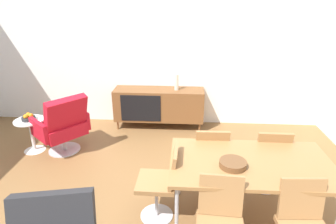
{
  "coord_description": "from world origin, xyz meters",
  "views": [
    {
      "loc": [
        0.67,
        -2.45,
        2.25
      ],
      "look_at": [
        0.47,
        0.59,
        1.0
      ],
      "focal_mm": 30.15,
      "sensor_mm": 36.0,
      "label": 1
    }
  ],
  "objects_px": {
    "dining_chair_back_left": "(210,155)",
    "lounge_chair_red": "(63,124)",
    "dining_table": "(251,165)",
    "side_table_round": "(31,132)",
    "dining_chair_back_right": "(269,157)",
    "wooden_bowl_on_table": "(233,164)",
    "sideboard": "(159,104)",
    "fruit_bowl": "(28,117)",
    "vase_cobalt": "(176,82)",
    "dining_chair_front_left": "(220,223)",
    "dining_chair_near_window": "(162,181)"
  },
  "relations": [
    {
      "from": "lounge_chair_red",
      "to": "dining_chair_back_right",
      "type": "bearing_deg",
      "value": -14.42
    },
    {
      "from": "sideboard",
      "to": "dining_table",
      "type": "bearing_deg",
      "value": -63.67
    },
    {
      "from": "sideboard",
      "to": "dining_chair_back_right",
      "type": "height_order",
      "value": "dining_chair_back_right"
    },
    {
      "from": "wooden_bowl_on_table",
      "to": "sideboard",
      "type": "bearing_deg",
      "value": 111.41
    },
    {
      "from": "sideboard",
      "to": "wooden_bowl_on_table",
      "type": "height_order",
      "value": "wooden_bowl_on_table"
    },
    {
      "from": "wooden_bowl_on_table",
      "to": "dining_chair_front_left",
      "type": "distance_m",
      "value": 0.57
    },
    {
      "from": "dining_table",
      "to": "sideboard",
      "type": "bearing_deg",
      "value": 116.33
    },
    {
      "from": "vase_cobalt",
      "to": "dining_chair_front_left",
      "type": "relative_size",
      "value": 0.32
    },
    {
      "from": "sideboard",
      "to": "fruit_bowl",
      "type": "bearing_deg",
      "value": -151.9
    },
    {
      "from": "vase_cobalt",
      "to": "dining_chair_front_left",
      "type": "distance_m",
      "value": 2.94
    },
    {
      "from": "vase_cobalt",
      "to": "dining_chair_back_right",
      "type": "height_order",
      "value": "vase_cobalt"
    },
    {
      "from": "dining_chair_back_right",
      "to": "side_table_round",
      "type": "distance_m",
      "value": 3.46
    },
    {
      "from": "vase_cobalt",
      "to": "dining_chair_back_left",
      "type": "xyz_separation_m",
      "value": [
        0.48,
        -1.75,
        -0.39
      ]
    },
    {
      "from": "lounge_chair_red",
      "to": "sideboard",
      "type": "bearing_deg",
      "value": 36.93
    },
    {
      "from": "dining_chair_back_right",
      "to": "side_table_round",
      "type": "bearing_deg",
      "value": 167.5
    },
    {
      "from": "dining_table",
      "to": "fruit_bowl",
      "type": "distance_m",
      "value": 3.29
    },
    {
      "from": "lounge_chair_red",
      "to": "dining_table",
      "type": "bearing_deg",
      "value": -27.33
    },
    {
      "from": "dining_chair_back_right",
      "to": "side_table_round",
      "type": "height_order",
      "value": "dining_chair_back_right"
    },
    {
      "from": "dining_table",
      "to": "lounge_chair_red",
      "type": "relative_size",
      "value": 1.69
    },
    {
      "from": "fruit_bowl",
      "to": "side_table_round",
      "type": "bearing_deg",
      "value": -120.15
    },
    {
      "from": "wooden_bowl_on_table",
      "to": "side_table_round",
      "type": "xyz_separation_m",
      "value": [
        -2.82,
        1.41,
        -0.45
      ]
    },
    {
      "from": "wooden_bowl_on_table",
      "to": "dining_table",
      "type": "bearing_deg",
      "value": 27.53
    },
    {
      "from": "dining_chair_near_window",
      "to": "dining_chair_back_right",
      "type": "height_order",
      "value": "same"
    },
    {
      "from": "dining_chair_back_left",
      "to": "dining_chair_back_right",
      "type": "relative_size",
      "value": 1.0
    },
    {
      "from": "dining_chair_front_left",
      "to": "dining_chair_near_window",
      "type": "bearing_deg",
      "value": 134.2
    },
    {
      "from": "dining_chair_near_window",
      "to": "dining_chair_back_left",
      "type": "distance_m",
      "value": 0.78
    },
    {
      "from": "sideboard",
      "to": "lounge_chair_red",
      "type": "xyz_separation_m",
      "value": [
        -1.36,
        -1.02,
        0.03
      ]
    },
    {
      "from": "dining_table",
      "to": "dining_chair_back_left",
      "type": "distance_m",
      "value": 0.7
    },
    {
      "from": "lounge_chair_red",
      "to": "dining_chair_near_window",
      "type": "bearing_deg",
      "value": -38.76
    },
    {
      "from": "dining_chair_back_right",
      "to": "dining_chair_back_left",
      "type": "bearing_deg",
      "value": 180.0
    },
    {
      "from": "dining_chair_back_left",
      "to": "lounge_chair_red",
      "type": "distance_m",
      "value": 2.27
    },
    {
      "from": "wooden_bowl_on_table",
      "to": "dining_chair_back_right",
      "type": "height_order",
      "value": "dining_chair_back_right"
    },
    {
      "from": "dining_table",
      "to": "side_table_round",
      "type": "height_order",
      "value": "dining_table"
    },
    {
      "from": "lounge_chair_red",
      "to": "side_table_round",
      "type": "height_order",
      "value": "lounge_chair_red"
    },
    {
      "from": "dining_chair_back_left",
      "to": "dining_chair_near_window",
      "type": "bearing_deg",
      "value": -133.98
    },
    {
      "from": "dining_table",
      "to": "dining_chair_back_right",
      "type": "bearing_deg",
      "value": 57.97
    },
    {
      "from": "dining_table",
      "to": "fruit_bowl",
      "type": "relative_size",
      "value": 8.0
    },
    {
      "from": "wooden_bowl_on_table",
      "to": "lounge_chair_red",
      "type": "relative_size",
      "value": 0.27
    },
    {
      "from": "vase_cobalt",
      "to": "wooden_bowl_on_table",
      "type": "height_order",
      "value": "vase_cobalt"
    },
    {
      "from": "dining_chair_near_window",
      "to": "side_table_round",
      "type": "relative_size",
      "value": 1.65
    },
    {
      "from": "side_table_round",
      "to": "fruit_bowl",
      "type": "relative_size",
      "value": 2.6
    },
    {
      "from": "sideboard",
      "to": "dining_table",
      "type": "height_order",
      "value": "dining_table"
    },
    {
      "from": "dining_chair_back_right",
      "to": "fruit_bowl",
      "type": "xyz_separation_m",
      "value": [
        -3.37,
        0.75,
        0.09
      ]
    },
    {
      "from": "dining_table",
      "to": "wooden_bowl_on_table",
      "type": "relative_size",
      "value": 6.15
    },
    {
      "from": "dining_table",
      "to": "dining_chair_back_right",
      "type": "height_order",
      "value": "dining_chair_back_right"
    },
    {
      "from": "wooden_bowl_on_table",
      "to": "dining_chair_near_window",
      "type": "height_order",
      "value": "dining_chair_near_window"
    },
    {
      "from": "sideboard",
      "to": "dining_chair_back_right",
      "type": "bearing_deg",
      "value": -49.55
    },
    {
      "from": "sideboard",
      "to": "dining_table",
      "type": "xyz_separation_m",
      "value": [
        1.14,
        -2.31,
        0.26
      ]
    },
    {
      "from": "wooden_bowl_on_table",
      "to": "fruit_bowl",
      "type": "distance_m",
      "value": 3.16
    },
    {
      "from": "dining_chair_front_left",
      "to": "lounge_chair_red",
      "type": "distance_m",
      "value": 2.84
    }
  ]
}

